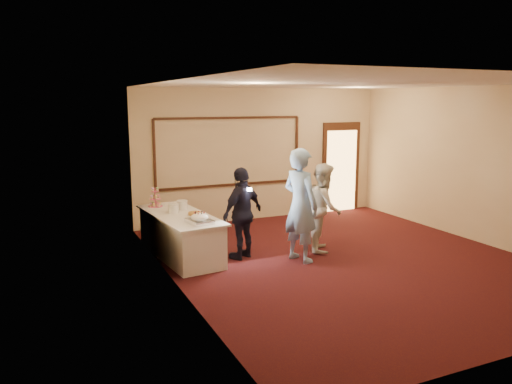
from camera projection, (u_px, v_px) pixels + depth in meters
floor at (347, 260)px, 8.64m from camera, size 7.00×7.00×0.00m
room_walls at (351, 143)px, 8.27m from camera, size 6.04×7.04×3.02m
wall_molding at (230, 152)px, 11.14m from camera, size 3.45×0.04×1.55m
doorway at (341, 168)px, 12.41m from camera, size 1.05×0.07×2.20m
buffet_table at (180, 235)px, 8.78m from camera, size 1.10×2.33×0.77m
pavlova_tray at (199, 219)px, 8.05m from camera, size 0.41×0.50×0.18m
cupcake_stand at (155, 199)px, 9.31m from camera, size 0.27×0.27×0.39m
plate_stack_a at (173, 209)px, 8.78m from camera, size 0.19×0.19×0.16m
plate_stack_b at (182, 205)px, 9.06m from camera, size 0.20×0.20×0.17m
tart at (195, 214)px, 8.61m from camera, size 0.28×0.28×0.06m
man at (300, 205)px, 8.46m from camera, size 0.66×0.82×1.95m
woman at (324, 207)px, 9.10m from camera, size 0.93×0.99×1.61m
guest at (243, 213)px, 8.64m from camera, size 1.02×0.77×1.61m
camera_flash at (249, 189)px, 8.43m from camera, size 0.08×0.05×0.05m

